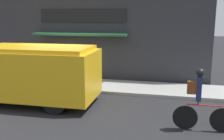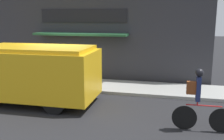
{
  "view_description": "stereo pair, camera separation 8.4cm",
  "coord_description": "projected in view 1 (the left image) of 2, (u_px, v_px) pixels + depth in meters",
  "views": [
    {
      "loc": [
        4.6,
        -10.19,
        3.23
      ],
      "look_at": [
        2.29,
        -0.2,
        1.1
      ],
      "focal_mm": 42.0,
      "sensor_mm": 36.0,
      "label": 1
    },
    {
      "loc": [
        4.68,
        -10.17,
        3.23
      ],
      "look_at": [
        2.29,
        -0.2,
        1.1
      ],
      "focal_mm": 42.0,
      "sensor_mm": 36.0,
      "label": 2
    }
  ],
  "objects": [
    {
      "name": "sidewalk",
      "position": [
        71.0,
        84.0,
        12.37
      ],
      "size": [
        28.0,
        2.1,
        0.13
      ],
      "color": "#999993",
      "rests_on": "ground_plane"
    },
    {
      "name": "cyclist",
      "position": [
        200.0,
        101.0,
        7.36
      ],
      "size": [
        1.73,
        0.23,
        1.81
      ],
      "rotation": [
        0.0,
        0.0,
        0.02
      ],
      "color": "black",
      "rests_on": "ground_plane"
    },
    {
      "name": "storefront",
      "position": [
        80.0,
        28.0,
        13.15
      ],
      "size": [
        12.82,
        1.05,
        5.22
      ],
      "color": "#2D2D33",
      "rests_on": "ground_plane"
    },
    {
      "name": "ground_plane",
      "position": [
        62.0,
        91.0,
        11.39
      ],
      "size": [
        70.0,
        70.0,
        0.0
      ],
      "primitive_type": "plane",
      "color": "#232326"
    },
    {
      "name": "school_bus",
      "position": [
        27.0,
        74.0,
        9.77
      ],
      "size": [
        5.95,
        2.63,
        2.14
      ],
      "rotation": [
        0.0,
        0.0,
        0.01
      ],
      "color": "yellow",
      "rests_on": "ground_plane"
    }
  ]
}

